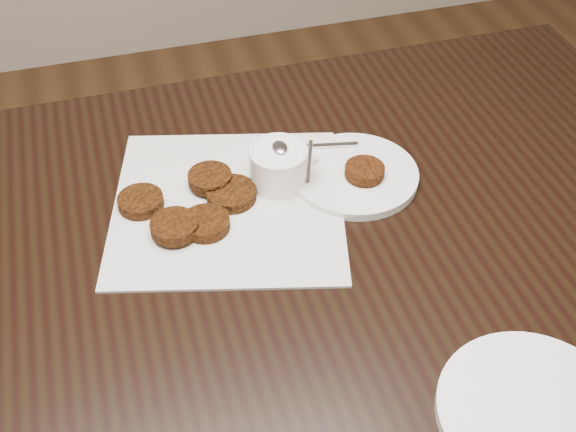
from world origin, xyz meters
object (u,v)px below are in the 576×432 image
object	(u,v)px
table	(249,430)
plate_with_patty	(355,171)
plate_empty	(535,414)
napkin	(228,204)
sauce_ramekin	(278,149)

from	to	relation	value
table	plate_with_patty	world-z (taller)	plate_with_patty
table	plate_empty	size ratio (longest dim) A/B	6.98
table	plate_empty	world-z (taller)	plate_empty
napkin	plate_with_patty	world-z (taller)	plate_with_patty
table	napkin	size ratio (longest dim) A/B	4.57
table	napkin	xyz separation A→B (m)	(0.02, 0.14, 0.38)
sauce_ramekin	plate_with_patty	xyz separation A→B (m)	(0.11, -0.02, -0.05)
table	plate_empty	bearing A→B (deg)	-48.29
table	sauce_ramekin	bearing A→B (deg)	58.26
table	sauce_ramekin	size ratio (longest dim) A/B	12.37
plate_with_patty	napkin	bearing A→B (deg)	-178.59
plate_with_patty	plate_empty	world-z (taller)	plate_with_patty
table	napkin	distance (m)	0.40
napkin	sauce_ramekin	world-z (taller)	sauce_ramekin
table	plate_with_patty	xyz separation A→B (m)	(0.21, 0.14, 0.39)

